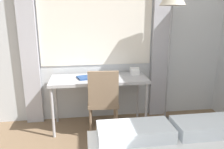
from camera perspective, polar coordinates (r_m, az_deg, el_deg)
wall_back_with_window at (r=3.27m, az=-1.56°, el=11.44°), size 4.62×0.13×2.70m
desk at (r=3.04m, az=-3.40°, el=-1.99°), size 1.33×0.53×0.73m
desk_chair at (r=2.88m, az=-2.32°, el=-6.29°), size 0.43×0.43×0.91m
standing_lamp at (r=3.12m, az=15.49°, el=16.74°), size 0.35×0.35×1.98m
telephone at (r=3.21m, az=5.92°, el=0.82°), size 0.13×0.14×0.10m
book at (r=3.02m, az=-6.74°, el=-0.73°), size 0.28×0.25×0.02m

